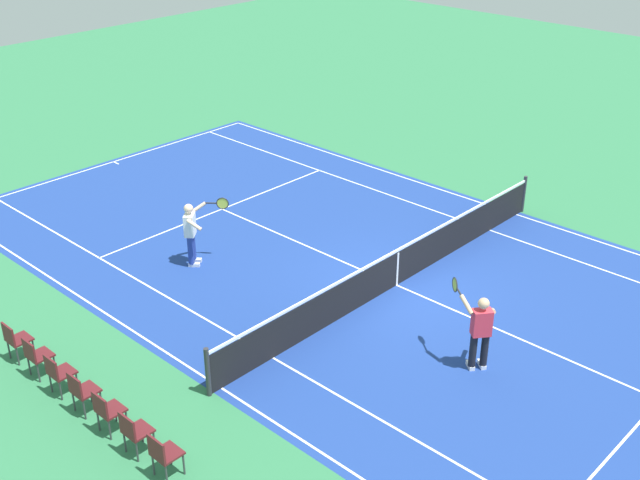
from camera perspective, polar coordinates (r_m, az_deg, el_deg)
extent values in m
plane|color=#2D7247|center=(19.28, 5.46, -3.22)|extent=(60.00, 60.00, 0.00)
cube|color=navy|center=(19.28, 5.46, -3.22)|extent=(24.20, 11.40, 0.00)
cube|color=white|center=(27.42, -14.53, 5.43)|extent=(0.05, 11.00, 0.01)
cube|color=white|center=(23.43, 13.82, 1.79)|extent=(23.80, 0.05, 0.01)
cube|color=white|center=(15.96, -7.06, -10.43)|extent=(23.80, 0.05, 0.01)
cube|color=white|center=(22.33, 12.01, 0.70)|extent=(23.80, 0.05, 0.01)
cube|color=white|center=(16.69, -3.40, -8.38)|extent=(23.80, 0.05, 0.01)
cube|color=white|center=(23.26, -7.01, 2.21)|extent=(0.05, 8.22, 0.01)
cube|color=white|center=(19.28, 5.46, -3.21)|extent=(12.80, 0.05, 0.01)
cube|color=white|center=(27.30, -14.36, 5.36)|extent=(0.30, 0.05, 0.01)
cylinder|color=#2D2D33|center=(23.46, 14.34, 3.20)|extent=(0.10, 0.10, 1.08)
cylinder|color=#2D2D33|center=(15.50, -8.02, -9.33)|extent=(0.10, 0.10, 1.08)
cube|color=black|center=(19.06, 5.52, -2.07)|extent=(0.02, 11.60, 0.88)
cube|color=white|center=(18.82, 5.59, -0.72)|extent=(0.04, 11.60, 0.06)
cube|color=white|center=(19.06, 5.52, -2.07)|extent=(0.04, 0.06, 0.88)
cylinder|color=navy|center=(20.06, -9.21, -0.73)|extent=(0.15, 0.15, 0.74)
cube|color=white|center=(20.24, -8.97, -1.75)|extent=(0.29, 0.26, 0.09)
cylinder|color=navy|center=(20.27, -9.08, -0.42)|extent=(0.15, 0.15, 0.74)
cube|color=white|center=(20.44, -8.83, -1.43)|extent=(0.29, 0.26, 0.09)
cube|color=white|center=(19.88, -9.28, 1.09)|extent=(0.43, 0.45, 0.56)
sphere|color=beige|center=(19.70, -9.37, 2.23)|extent=(0.23, 0.23, 0.23)
cylinder|color=beige|center=(19.54, -8.97, 1.07)|extent=(0.41, 0.23, 0.26)
cylinder|color=beige|center=(19.95, -8.70, 2.28)|extent=(0.29, 0.40, 0.30)
cylinder|color=#232326|center=(19.90, -7.80, 2.63)|extent=(0.24, 0.21, 0.04)
torus|color=#232326|center=(19.85, -6.97, 2.61)|extent=(0.26, 0.22, 0.31)
cylinder|color=#C6D84C|center=(19.85, -6.97, 2.61)|extent=(0.21, 0.18, 0.27)
cylinder|color=black|center=(16.45, 11.66, -7.66)|extent=(0.15, 0.15, 0.74)
cube|color=white|center=(16.73, 11.46, -8.69)|extent=(0.29, 0.26, 0.09)
cylinder|color=black|center=(16.38, 10.86, -7.75)|extent=(0.15, 0.15, 0.74)
cube|color=white|center=(16.66, 10.68, -8.78)|extent=(0.29, 0.26, 0.09)
cube|color=#E03342|center=(16.06, 11.47, -5.79)|extent=(0.42, 0.45, 0.56)
sphere|color=#DBAA84|center=(15.84, 11.61, -4.46)|extent=(0.23, 0.23, 0.23)
cylinder|color=#DBAA84|center=(16.22, 12.25, -4.98)|extent=(0.30, 0.39, 0.26)
cylinder|color=#DBAA84|center=(15.94, 10.42, -4.56)|extent=(0.42, 0.22, 0.30)
cylinder|color=#232326|center=(16.12, 9.91, -3.67)|extent=(0.24, 0.20, 0.04)
torus|color=#232326|center=(16.36, 9.60, -3.16)|extent=(0.26, 0.21, 0.31)
cylinder|color=#C6D84C|center=(16.36, 9.60, -3.16)|extent=(0.22, 0.17, 0.27)
sphere|color=#CCE01E|center=(17.19, 10.90, -7.60)|extent=(0.07, 0.07, 0.07)
cylinder|color=#38383D|center=(14.31, -10.62, -14.77)|extent=(0.04, 0.04, 0.44)
cylinder|color=#38383D|center=(14.09, -9.70, -15.48)|extent=(0.04, 0.04, 0.44)
cylinder|color=#38383D|center=(14.17, -11.82, -15.42)|extent=(0.04, 0.04, 0.44)
cylinder|color=#38383D|center=(13.94, -10.91, -16.15)|extent=(0.04, 0.04, 0.44)
cube|color=#56191E|center=(13.97, -10.85, -14.72)|extent=(0.44, 0.44, 0.04)
cube|color=#56191E|center=(13.74, -11.61, -14.41)|extent=(0.44, 0.04, 0.40)
cylinder|color=#38383D|center=(14.85, -12.59, -13.22)|extent=(0.04, 0.04, 0.44)
cylinder|color=#38383D|center=(14.61, -11.75, -13.89)|extent=(0.04, 0.04, 0.44)
cylinder|color=#38383D|center=(14.71, -13.76, -13.82)|extent=(0.04, 0.04, 0.44)
cylinder|color=#38383D|center=(14.47, -12.93, -14.51)|extent=(0.04, 0.04, 0.44)
cube|color=#56191E|center=(14.50, -12.85, -13.14)|extent=(0.44, 0.44, 0.04)
cube|color=#56191E|center=(14.29, -13.61, -12.80)|extent=(0.44, 0.04, 0.40)
cylinder|color=#38383D|center=(15.40, -14.40, -11.77)|extent=(0.04, 0.04, 0.44)
cylinder|color=#38383D|center=(15.16, -13.62, -12.39)|extent=(0.04, 0.04, 0.44)
cylinder|color=#38383D|center=(15.27, -15.54, -12.33)|extent=(0.04, 0.04, 0.44)
cylinder|color=#38383D|center=(15.02, -14.78, -12.97)|extent=(0.04, 0.04, 0.44)
cube|color=#56191E|center=(15.06, -14.69, -11.65)|extent=(0.44, 0.44, 0.04)
cube|color=#56191E|center=(14.86, -15.44, -11.30)|extent=(0.44, 0.04, 0.40)
cylinder|color=#38383D|center=(15.98, -16.06, -10.41)|extent=(0.04, 0.04, 0.44)
cylinder|color=#38383D|center=(15.73, -15.35, -10.99)|extent=(0.04, 0.04, 0.44)
cylinder|color=#38383D|center=(15.85, -17.17, -10.93)|extent=(0.04, 0.04, 0.44)
cylinder|color=#38383D|center=(15.60, -16.47, -11.53)|extent=(0.04, 0.04, 0.44)
cube|color=#56191E|center=(15.65, -16.37, -10.27)|extent=(0.44, 0.44, 0.04)
cube|color=#56191E|center=(15.45, -17.11, -9.91)|extent=(0.44, 0.04, 0.40)
cylinder|color=#38383D|center=(16.59, -17.59, -9.14)|extent=(0.04, 0.04, 0.44)
cylinder|color=#38383D|center=(16.32, -16.93, -9.68)|extent=(0.04, 0.04, 0.44)
cylinder|color=#38383D|center=(16.46, -18.67, -9.63)|extent=(0.04, 0.04, 0.44)
cylinder|color=#38383D|center=(16.19, -18.03, -10.19)|extent=(0.04, 0.04, 0.44)
cube|color=#56191E|center=(16.25, -17.92, -8.97)|extent=(0.44, 0.44, 0.04)
cube|color=#56191E|center=(16.06, -18.65, -8.61)|extent=(0.44, 0.04, 0.40)
cylinder|color=#38383D|center=(17.20, -19.00, -7.95)|extent=(0.04, 0.04, 0.44)
cylinder|color=#38383D|center=(16.93, -18.39, -8.46)|extent=(0.04, 0.04, 0.44)
cylinder|color=#38383D|center=(17.08, -20.05, -8.41)|extent=(0.04, 0.04, 0.44)
cylinder|color=#38383D|center=(16.81, -19.46, -8.93)|extent=(0.04, 0.04, 0.44)
cube|color=#56191E|center=(16.87, -19.35, -7.77)|extent=(0.44, 0.44, 0.04)
cube|color=#56191E|center=(16.69, -20.06, -7.40)|extent=(0.44, 0.04, 0.40)
cylinder|color=#38383D|center=(17.84, -20.30, -6.85)|extent=(0.04, 0.04, 0.44)
cylinder|color=#38383D|center=(17.56, -19.75, -7.32)|extent=(0.04, 0.04, 0.44)
cylinder|color=#38383D|center=(17.72, -21.32, -7.28)|extent=(0.04, 0.04, 0.44)
cylinder|color=#38383D|center=(17.44, -20.78, -7.76)|extent=(0.04, 0.04, 0.44)
cube|color=#56191E|center=(17.51, -20.66, -6.65)|extent=(0.44, 0.44, 0.04)
cube|color=#56191E|center=(17.33, -21.36, -6.28)|extent=(0.44, 0.04, 0.40)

